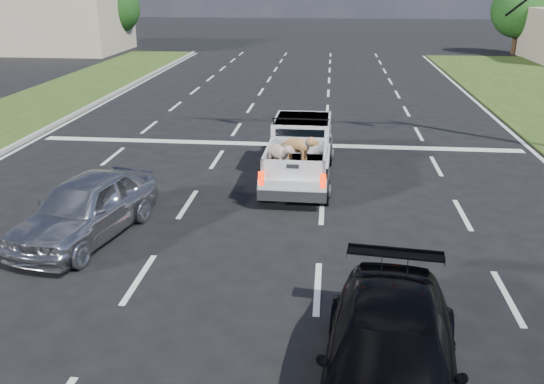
{
  "coord_description": "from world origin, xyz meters",
  "views": [
    {
      "loc": [
        1.87,
        -9.66,
        5.53
      ],
      "look_at": [
        0.67,
        2.0,
        1.17
      ],
      "focal_mm": 38.0,
      "sensor_mm": 36.0,
      "label": 1
    }
  ],
  "objects_px": {
    "pickup_truck": "(299,151)",
    "silver_sedan": "(86,208)",
    "traffic_signal": "(499,5)",
    "black_coupe": "(390,362)"
  },
  "relations": [
    {
      "from": "pickup_truck",
      "to": "silver_sedan",
      "type": "relative_size",
      "value": 1.16
    },
    {
      "from": "traffic_signal",
      "to": "black_coupe",
      "type": "bearing_deg",
      "value": -108.0
    },
    {
      "from": "traffic_signal",
      "to": "silver_sedan",
      "type": "distance_m",
      "value": 14.37
    },
    {
      "from": "traffic_signal",
      "to": "black_coupe",
      "type": "xyz_separation_m",
      "value": [
        -4.41,
        -13.56,
        -4.05
      ]
    },
    {
      "from": "traffic_signal",
      "to": "pickup_truck",
      "type": "xyz_separation_m",
      "value": [
        -6.17,
        -4.18,
        -3.88
      ]
    },
    {
      "from": "pickup_truck",
      "to": "silver_sedan",
      "type": "xyz_separation_m",
      "value": [
        -4.53,
        -4.52,
        -0.13
      ]
    },
    {
      "from": "silver_sedan",
      "to": "black_coupe",
      "type": "xyz_separation_m",
      "value": [
        6.3,
        -4.87,
        -0.04
      ]
    },
    {
      "from": "pickup_truck",
      "to": "silver_sedan",
      "type": "distance_m",
      "value": 6.4
    },
    {
      "from": "traffic_signal",
      "to": "black_coupe",
      "type": "distance_m",
      "value": 14.83
    },
    {
      "from": "traffic_signal",
      "to": "silver_sedan",
      "type": "bearing_deg",
      "value": -140.91
    }
  ]
}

